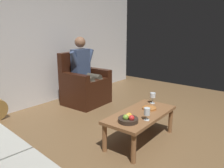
{
  "coord_description": "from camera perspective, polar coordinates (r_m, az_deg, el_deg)",
  "views": [
    {
      "loc": [
        2.54,
        1.19,
        1.54
      ],
      "look_at": [
        -0.25,
        -1.09,
        0.63
      ],
      "focal_mm": 37.26,
      "sensor_mm": 36.0,
      "label": 1
    }
  ],
  "objects": [
    {
      "name": "armchair",
      "position": [
        4.67,
        -6.75,
        -0.54
      ],
      "size": [
        0.82,
        0.75,
        1.03
      ],
      "rotation": [
        0.0,
        0.0,
        0.05
      ],
      "color": "black",
      "rests_on": "ground"
    },
    {
      "name": "wine_glass_near",
      "position": [
        2.89,
        8.57,
        -6.87
      ],
      "size": [
        0.08,
        0.08,
        0.16
      ],
      "color": "silver",
      "rests_on": "coffee_table"
    },
    {
      "name": "coffee_table",
      "position": [
        3.16,
        7.03,
        -8.06
      ],
      "size": [
        1.12,
        0.56,
        0.4
      ],
      "rotation": [
        0.0,
        0.0,
        0.03
      ],
      "color": "brown",
      "rests_on": "ground"
    },
    {
      "name": "ground_plane",
      "position": [
        3.2,
        12.86,
        -14.92
      ],
      "size": [
        6.53,
        6.53,
        0.0
      ],
      "primitive_type": "plane",
      "color": "brown"
    },
    {
      "name": "wall_back",
      "position": [
        4.69,
        -18.23,
        10.98
      ],
      "size": [
        5.78,
        0.06,
        2.66
      ],
      "primitive_type": "cube",
      "color": "silver",
      "rests_on": "ground"
    },
    {
      "name": "decorative_dish",
      "position": [
        3.29,
        9.14,
        -5.89
      ],
      "size": [
        0.19,
        0.19,
        0.02
      ],
      "primitive_type": "cylinder",
      "color": "#AE652D",
      "rests_on": "coffee_table"
    },
    {
      "name": "fruit_bowl",
      "position": [
        2.83,
        4.0,
        -8.56
      ],
      "size": [
        0.24,
        0.24,
        0.11
      ],
      "color": "#31251D",
      "rests_on": "coffee_table"
    },
    {
      "name": "person_seated",
      "position": [
        4.58,
        -6.64,
        3.8
      ],
      "size": [
        0.64,
        0.57,
        1.33
      ],
      "rotation": [
        0.0,
        0.0,
        0.05
      ],
      "color": "#374768",
      "rests_on": "ground"
    },
    {
      "name": "wine_glass_far",
      "position": [
        3.51,
        9.97,
        -2.88
      ],
      "size": [
        0.08,
        0.08,
        0.16
      ],
      "color": "silver",
      "rests_on": "coffee_table"
    }
  ]
}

